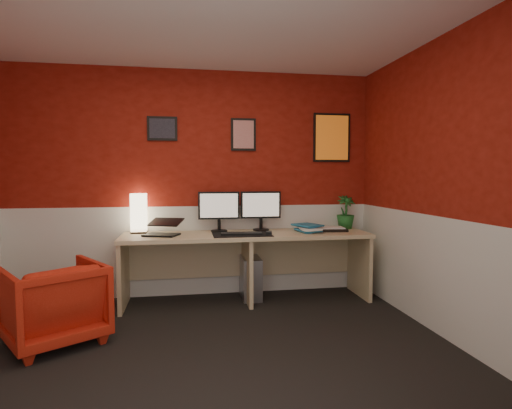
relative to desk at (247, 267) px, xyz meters
The scene contains 25 objects.
ground 1.55m from the desk, 110.95° to the right, with size 4.00×3.50×0.01m, color black.
ceiling 2.61m from the desk, 110.95° to the right, with size 4.00×3.50×0.01m, color white.
wall_back 1.09m from the desk, 147.33° to the left, with size 4.00×0.01×2.50m, color maroon.
wall_front 3.32m from the desk, 99.68° to the right, with size 4.00×0.01×2.50m, color maroon.
wall_right 2.21m from the desk, 43.86° to the right, with size 0.01×3.50×2.50m, color maroon.
wainscot_back 0.65m from the desk, 147.71° to the left, with size 4.00×0.01×1.00m, color silver.
wainscot_right 2.03m from the desk, 43.96° to the right, with size 0.01×3.50×1.00m, color silver.
desk is the anchor object (origin of this frame).
shoji_lamp 1.29m from the desk, 168.66° to the left, with size 0.16×0.16×0.40m, color #FFE5B2.
laptop 1.01m from the desk, behind, with size 0.33×0.23×0.22m, color black.
monitor_left 0.74m from the desk, 145.66° to the left, with size 0.45×0.06×0.58m, color black.
monitor_right 0.72m from the desk, 48.87° to the left, with size 0.45×0.06×0.58m, color black.
desk_mat 0.39m from the desk, 126.40° to the right, with size 0.60×0.38×0.01m, color black.
keyboard 0.40m from the desk, 126.00° to the right, with size 0.42×0.14×0.02m, color black.
mouse 0.46m from the desk, 36.05° to the right, with size 0.06×0.10×0.03m, color black.
book_bottom 0.68m from the desk, ahead, with size 0.22×0.29×0.03m, color teal.
book_middle 0.70m from the desk, ahead, with size 0.22×0.30×0.02m, color silver.
book_top 0.72m from the desk, ahead, with size 0.23×0.31×0.03m, color teal.
zen_tray 1.01m from the desk, ahead, with size 0.35×0.25×0.03m, color black.
potted_plant 1.33m from the desk, 10.59° to the left, with size 0.21×0.21×0.38m, color #19591E.
pc_tower 0.20m from the desk, 66.36° to the left, with size 0.20×0.45×0.45m, color #99999E.
armchair 1.88m from the desk, 153.81° to the right, with size 0.69×0.71×0.65m, color red.
art_left 1.76m from the desk, 159.43° to the left, with size 0.32×0.02×0.26m, color black.
art_center 1.47m from the desk, 88.49° to the left, with size 0.28×0.02×0.36m, color red.
art_right 1.79m from the desk, 17.51° to the left, with size 0.44×0.02×0.56m, color orange.
Camera 1 is at (-0.09, -2.88, 1.35)m, focal length 28.94 mm.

